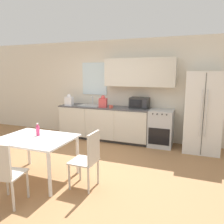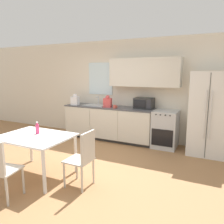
{
  "view_description": "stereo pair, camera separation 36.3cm",
  "coord_description": "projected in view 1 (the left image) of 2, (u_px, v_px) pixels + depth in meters",
  "views": [
    {
      "loc": [
        2.04,
        -3.46,
        1.84
      ],
      "look_at": [
        0.49,
        0.56,
        1.05
      ],
      "focal_mm": 35.0,
      "sensor_mm": 36.0,
      "label": 1
    },
    {
      "loc": [
        2.37,
        -3.31,
        1.84
      ],
      "look_at": [
        0.49,
        0.56,
        1.05
      ],
      "focal_mm": 35.0,
      "sensor_mm": 36.0,
      "label": 2
    }
  ],
  "objects": [
    {
      "name": "dining_table",
      "position": [
        36.0,
        143.0,
        3.75
      ],
      "size": [
        1.24,
        0.94,
        0.74
      ],
      "color": "white",
      "rests_on": "ground_plane"
    },
    {
      "name": "ground_plane",
      "position": [
        78.0,
        168.0,
        4.23
      ],
      "size": [
        12.0,
        12.0,
        0.0
      ],
      "primitive_type": "plane",
      "color": "#9E7047"
    },
    {
      "name": "dining_chair_near",
      "position": [
        3.0,
        170.0,
        2.94
      ],
      "size": [
        0.46,
        0.46,
        0.93
      ],
      "rotation": [
        0.0,
        0.0,
        0.17
      ],
      "color": "beige",
      "rests_on": "ground_plane"
    },
    {
      "name": "kitchen_counter",
      "position": [
        104.0,
        123.0,
        6.02
      ],
      "size": [
        2.52,
        0.66,
        0.92
      ],
      "color": "#333333",
      "rests_on": "ground_plane"
    },
    {
      "name": "coffee_mug",
      "position": [
        111.0,
        107.0,
        5.63
      ],
      "size": [
        0.11,
        0.08,
        0.09
      ],
      "color": "#BF4C3F",
      "rests_on": "kitchen_counter"
    },
    {
      "name": "microwave",
      "position": [
        139.0,
        103.0,
        5.68
      ],
      "size": [
        0.49,
        0.35,
        0.27
      ],
      "color": "#282828",
      "rests_on": "kitchen_counter"
    },
    {
      "name": "oven_range",
      "position": [
        161.0,
        128.0,
        5.48
      ],
      "size": [
        0.58,
        0.64,
        0.92
      ],
      "color": "#B7BABC",
      "rests_on": "ground_plane"
    },
    {
      "name": "drink_bottle",
      "position": [
        38.0,
        130.0,
        3.83
      ],
      "size": [
        0.06,
        0.06,
        0.23
      ],
      "color": "#DB386B",
      "rests_on": "dining_table"
    },
    {
      "name": "grocery_bag_0",
      "position": [
        103.0,
        102.0,
        5.79
      ],
      "size": [
        0.23,
        0.21,
        0.32
      ],
      "rotation": [
        0.0,
        0.0,
        0.2
      ],
      "color": "#D14C4C",
      "rests_on": "kitchen_counter"
    },
    {
      "name": "dining_chair_side",
      "position": [
        89.0,
        156.0,
        3.43
      ],
      "size": [
        0.4,
        0.4,
        0.93
      ],
      "rotation": [
        0.0,
        0.0,
        1.56
      ],
      "color": "beige",
      "rests_on": "ground_plane"
    },
    {
      "name": "refrigerator",
      "position": [
        203.0,
        112.0,
        5.02
      ],
      "size": [
        0.79,
        0.75,
        1.86
      ],
      "color": "silver",
      "rests_on": "ground_plane"
    },
    {
      "name": "kitchen_sink",
      "position": [
        90.0,
        105.0,
        6.09
      ],
      "size": [
        0.61,
        0.4,
        0.24
      ],
      "color": "#B7BABC",
      "rests_on": "kitchen_counter"
    },
    {
      "name": "grocery_bag_1",
      "position": [
        69.0,
        100.0,
        6.12
      ],
      "size": [
        0.22,
        0.19,
        0.32
      ],
      "rotation": [
        0.0,
        0.0,
        0.09
      ],
      "color": "white",
      "rests_on": "kitchen_counter"
    },
    {
      "name": "wall_back",
      "position": [
        121.0,
        87.0,
        6.0
      ],
      "size": [
        12.0,
        0.38,
        2.7
      ],
      "color": "beige",
      "rests_on": "ground_plane"
    }
  ]
}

